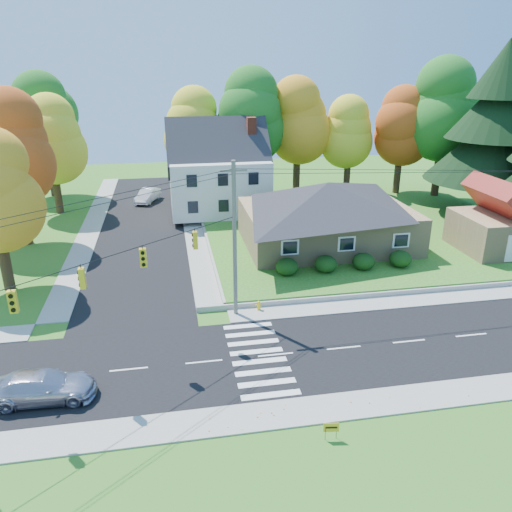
{
  "coord_description": "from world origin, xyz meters",
  "views": [
    {
      "loc": [
        -5.37,
        -23.38,
        15.24
      ],
      "look_at": [
        0.34,
        8.0,
        2.86
      ],
      "focal_mm": 35.0,
      "sensor_mm": 36.0,
      "label": 1
    }
  ],
  "objects_px": {
    "silver_sedan": "(42,387)",
    "white_car": "(148,195)",
    "fire_hydrant": "(259,306)",
    "ranch_house": "(327,213)"
  },
  "relations": [
    {
      "from": "silver_sedan",
      "to": "white_car",
      "type": "distance_m",
      "value": 36.89
    },
    {
      "from": "ranch_house",
      "to": "fire_hydrant",
      "type": "relative_size",
      "value": 20.84
    },
    {
      "from": "white_car",
      "to": "silver_sedan",
      "type": "bearing_deg",
      "value": -76.57
    },
    {
      "from": "silver_sedan",
      "to": "fire_hydrant",
      "type": "height_order",
      "value": "silver_sedan"
    },
    {
      "from": "ranch_house",
      "to": "fire_hydrant",
      "type": "height_order",
      "value": "ranch_house"
    },
    {
      "from": "fire_hydrant",
      "to": "white_car",
      "type": "bearing_deg",
      "value": 104.73
    },
    {
      "from": "white_car",
      "to": "fire_hydrant",
      "type": "bearing_deg",
      "value": -55.23
    },
    {
      "from": "ranch_house",
      "to": "silver_sedan",
      "type": "distance_m",
      "value": 26.85
    },
    {
      "from": "silver_sedan",
      "to": "white_car",
      "type": "xyz_separation_m",
      "value": [
        4.24,
        36.64,
        0.03
      ]
    },
    {
      "from": "silver_sedan",
      "to": "fire_hydrant",
      "type": "distance_m",
      "value": 14.01
    }
  ]
}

